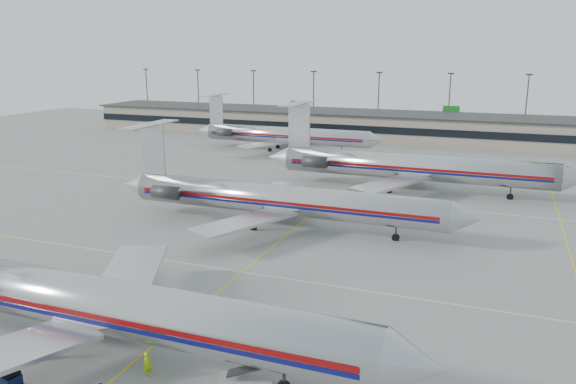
% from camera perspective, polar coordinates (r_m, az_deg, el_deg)
% --- Properties ---
extents(ground, '(260.00, 260.00, 0.00)m').
position_cam_1_polar(ground, '(46.74, -10.08, -12.38)').
color(ground, gray).
rests_on(ground, ground).
extents(apron_markings, '(160.00, 0.15, 0.02)m').
position_cam_1_polar(apron_markings, '(54.72, -4.66, -8.11)').
color(apron_markings, silver).
rests_on(apron_markings, ground).
extents(terminal, '(162.00, 17.00, 6.25)m').
position_cam_1_polar(terminal, '(136.45, 11.56, 6.53)').
color(terminal, gray).
rests_on(terminal, ground).
extents(light_mast_row, '(163.60, 0.40, 15.28)m').
position_cam_1_polar(light_mast_row, '(149.66, 12.59, 9.22)').
color(light_mast_row, '#38383D').
rests_on(light_mast_row, ground).
extents(jet_foreground, '(48.74, 28.70, 12.76)m').
position_cam_1_polar(jet_foreground, '(42.87, -20.56, -10.18)').
color(jet_foreground, '#BABABF').
rests_on(jet_foreground, ground).
extents(jet_second_row, '(45.34, 26.70, 11.87)m').
position_cam_1_polar(jet_second_row, '(67.19, -1.25, -0.71)').
color(jet_second_row, '#BABABF').
rests_on(jet_second_row, ground).
extents(jet_third_row, '(47.22, 29.04, 12.91)m').
position_cam_1_polar(jet_third_row, '(86.49, 12.06, 2.57)').
color(jet_third_row, '#BABABF').
rests_on(jet_third_row, ground).
extents(jet_back_row, '(42.07, 25.88, 11.50)m').
position_cam_1_polar(jet_back_row, '(119.31, -0.60, 5.83)').
color(jet_back_row, '#BABABF').
rests_on(jet_back_row, ground).
extents(belt_loader, '(4.13, 2.08, 2.11)m').
position_cam_1_polar(belt_loader, '(37.45, -4.16, -18.44)').
color(belt_loader, '#9E9E9E').
rests_on(belt_loader, ground).
extents(ramp_worker_near, '(0.69, 0.76, 1.75)m').
position_cam_1_polar(ramp_worker_near, '(39.27, -14.06, -16.66)').
color(ramp_worker_near, '#AADA14').
rests_on(ramp_worker_near, ground).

